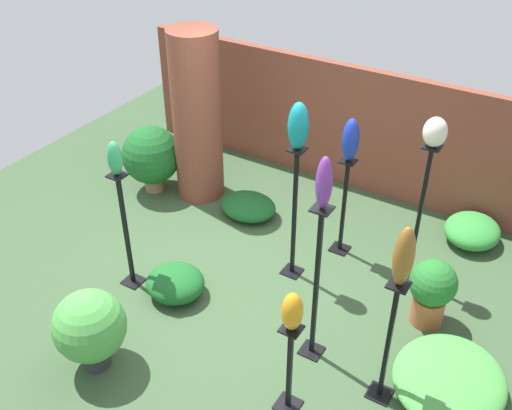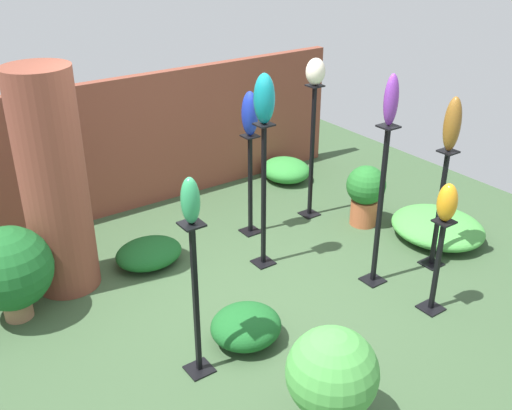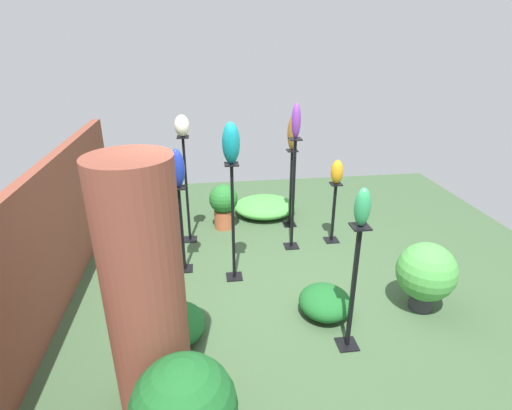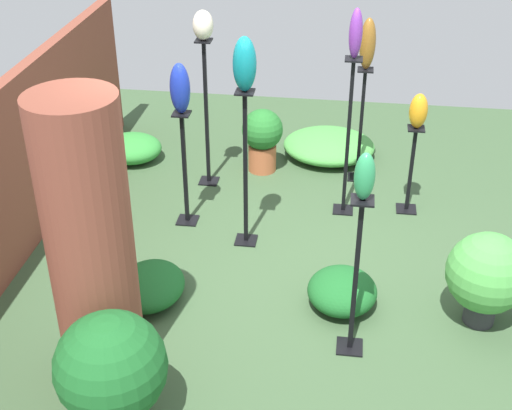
{
  "view_description": "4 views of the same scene",
  "coord_description": "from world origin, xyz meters",
  "px_view_note": "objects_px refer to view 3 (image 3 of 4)",
  "views": [
    {
      "loc": [
        2.64,
        -3.95,
        4.19
      ],
      "look_at": [
        -0.01,
        0.39,
        0.74
      ],
      "focal_mm": 42.0,
      "sensor_mm": 36.0,
      "label": 1
    },
    {
      "loc": [
        -2.67,
        -3.82,
        3.26
      ],
      "look_at": [
        0.24,
        0.3,
        0.77
      ],
      "focal_mm": 42.0,
      "sensor_mm": 36.0,
      "label": 2
    },
    {
      "loc": [
        -3.87,
        0.73,
        2.82
      ],
      "look_at": [
        0.28,
        0.17,
        1.04
      ],
      "focal_mm": 28.0,
      "sensor_mm": 36.0,
      "label": 3
    },
    {
      "loc": [
        -5.11,
        -0.43,
        3.72
      ],
      "look_at": [
        -0.25,
        0.24,
        0.8
      ],
      "focal_mm": 50.0,
      "sensor_mm": 36.0,
      "label": 4
    }
  ],
  "objects_px": {
    "art_vase_bronze": "(293,133)",
    "pedestal_teal": "(233,228)",
    "art_vase_cobalt": "(177,168)",
    "pedestal_cobalt": "(182,234)",
    "potted_plant_back_center": "(184,410)",
    "pedestal_bronze": "(291,192)",
    "art_vase_teal": "(231,143)",
    "pedestal_jade": "(353,294)",
    "pedestal_violet": "(293,199)",
    "art_vase_violet": "(296,121)",
    "art_vase_amber": "(337,172)",
    "art_vase_jade": "(362,207)",
    "pedestal_ivory": "(187,195)",
    "brick_pillar": "(145,295)",
    "art_vase_ivory": "(182,126)",
    "potted_plant_near_pillar": "(426,273)"
  },
  "relations": [
    {
      "from": "pedestal_teal",
      "to": "art_vase_cobalt",
      "type": "distance_m",
      "value": 0.97
    },
    {
      "from": "pedestal_jade",
      "to": "art_vase_cobalt",
      "type": "bearing_deg",
      "value": 45.15
    },
    {
      "from": "brick_pillar",
      "to": "pedestal_jade",
      "type": "xyz_separation_m",
      "value": [
        0.41,
        -1.79,
        -0.46
      ]
    },
    {
      "from": "art_vase_bronze",
      "to": "art_vase_violet",
      "type": "distance_m",
      "value": 0.79
    },
    {
      "from": "pedestal_violet",
      "to": "art_vase_cobalt",
      "type": "bearing_deg",
      "value": 105.29
    },
    {
      "from": "art_vase_ivory",
      "to": "art_vase_amber",
      "type": "xyz_separation_m",
      "value": [
        -0.3,
        -2.09,
        -0.64
      ]
    },
    {
      "from": "art_vase_bronze",
      "to": "pedestal_teal",
      "type": "bearing_deg",
      "value": 144.1
    },
    {
      "from": "art_vase_bronze",
      "to": "art_vase_violet",
      "type": "bearing_deg",
      "value": 169.92
    },
    {
      "from": "pedestal_cobalt",
      "to": "art_vase_amber",
      "type": "bearing_deg",
      "value": -76.49
    },
    {
      "from": "art_vase_teal",
      "to": "potted_plant_near_pillar",
      "type": "distance_m",
      "value": 2.55
    },
    {
      "from": "brick_pillar",
      "to": "potted_plant_back_center",
      "type": "distance_m",
      "value": 0.83
    },
    {
      "from": "art_vase_cobalt",
      "to": "art_vase_jade",
      "type": "bearing_deg",
      "value": -134.85
    },
    {
      "from": "art_vase_cobalt",
      "to": "art_vase_teal",
      "type": "height_order",
      "value": "art_vase_teal"
    },
    {
      "from": "pedestal_cobalt",
      "to": "pedestal_violet",
      "type": "xyz_separation_m",
      "value": [
        0.41,
        -1.51,
        0.22
      ]
    },
    {
      "from": "pedestal_violet",
      "to": "art_vase_amber",
      "type": "xyz_separation_m",
      "value": [
        0.1,
        -0.63,
        0.34
      ]
    },
    {
      "from": "pedestal_bronze",
      "to": "art_vase_ivory",
      "type": "height_order",
      "value": "art_vase_ivory"
    },
    {
      "from": "pedestal_jade",
      "to": "art_vase_violet",
      "type": "bearing_deg",
      "value": 3.35
    },
    {
      "from": "potted_plant_back_center",
      "to": "pedestal_jade",
      "type": "bearing_deg",
      "value": -57.8
    },
    {
      "from": "art_vase_bronze",
      "to": "art_vase_teal",
      "type": "distance_m",
      "value": 1.74
    },
    {
      "from": "pedestal_jade",
      "to": "art_vase_violet",
      "type": "xyz_separation_m",
      "value": [
        2.03,
        0.12,
        1.22
      ]
    },
    {
      "from": "pedestal_bronze",
      "to": "art_vase_cobalt",
      "type": "distance_m",
      "value": 2.14
    },
    {
      "from": "pedestal_ivory",
      "to": "potted_plant_back_center",
      "type": "distance_m",
      "value": 3.41
    },
    {
      "from": "pedestal_violet",
      "to": "art_vase_ivory",
      "type": "xyz_separation_m",
      "value": [
        0.41,
        1.46,
        0.97
      ]
    },
    {
      "from": "potted_plant_near_pillar",
      "to": "potted_plant_back_center",
      "type": "distance_m",
      "value": 2.91
    },
    {
      "from": "art_vase_violet",
      "to": "art_vase_bronze",
      "type": "bearing_deg",
      "value": -10.08
    },
    {
      "from": "art_vase_cobalt",
      "to": "pedestal_cobalt",
      "type": "bearing_deg",
      "value": 180.0
    },
    {
      "from": "pedestal_bronze",
      "to": "pedestal_jade",
      "type": "height_order",
      "value": "pedestal_jade"
    },
    {
      "from": "art_vase_violet",
      "to": "potted_plant_back_center",
      "type": "distance_m",
      "value": 3.56
    },
    {
      "from": "art_vase_ivory",
      "to": "art_vase_jade",
      "type": "relative_size",
      "value": 0.83
    },
    {
      "from": "art_vase_bronze",
      "to": "art_vase_jade",
      "type": "relative_size",
      "value": 1.49
    },
    {
      "from": "art_vase_teal",
      "to": "art_vase_amber",
      "type": "relative_size",
      "value": 1.37
    },
    {
      "from": "pedestal_violet",
      "to": "potted_plant_back_center",
      "type": "height_order",
      "value": "pedestal_violet"
    },
    {
      "from": "art_vase_amber",
      "to": "pedestal_teal",
      "type": "bearing_deg",
      "value": 117.41
    },
    {
      "from": "pedestal_jade",
      "to": "art_vase_violet",
      "type": "relative_size",
      "value": 2.89
    },
    {
      "from": "pedestal_cobalt",
      "to": "art_vase_cobalt",
      "type": "xyz_separation_m",
      "value": [
        0.0,
        0.0,
        0.86
      ]
    },
    {
      "from": "art_vase_violet",
      "to": "art_vase_amber",
      "type": "distance_m",
      "value": 0.98
    },
    {
      "from": "pedestal_teal",
      "to": "art_vase_bronze",
      "type": "xyz_separation_m",
      "value": [
        1.4,
        -1.01,
        0.81
      ]
    },
    {
      "from": "pedestal_violet",
      "to": "pedestal_teal",
      "type": "bearing_deg",
      "value": 127.75
    },
    {
      "from": "pedestal_jade",
      "to": "art_vase_teal",
      "type": "xyz_separation_m",
      "value": [
        1.35,
        1.0,
        1.13
      ]
    },
    {
      "from": "pedestal_violet",
      "to": "art_vase_jade",
      "type": "distance_m",
      "value": 2.17
    },
    {
      "from": "potted_plant_back_center",
      "to": "pedestal_bronze",
      "type": "bearing_deg",
      "value": -22.49
    },
    {
      "from": "art_vase_amber",
      "to": "art_vase_ivory",
      "type": "bearing_deg",
      "value": 81.74
    },
    {
      "from": "pedestal_bronze",
      "to": "pedestal_violet",
      "type": "bearing_deg",
      "value": 169.92
    },
    {
      "from": "art_vase_jade",
      "to": "potted_plant_back_center",
      "type": "relative_size",
      "value": 0.4
    },
    {
      "from": "pedestal_cobalt",
      "to": "potted_plant_back_center",
      "type": "xyz_separation_m",
      "value": [
        -2.58,
        -0.1,
        -0.03
      ]
    },
    {
      "from": "art_vase_teal",
      "to": "art_vase_violet",
      "type": "bearing_deg",
      "value": -52.25
    },
    {
      "from": "brick_pillar",
      "to": "art_vase_violet",
      "type": "xyz_separation_m",
      "value": [
        2.44,
        -1.67,
        0.76
      ]
    },
    {
      "from": "pedestal_ivory",
      "to": "art_vase_jade",
      "type": "bearing_deg",
      "value": -147.13
    },
    {
      "from": "pedestal_ivory",
      "to": "art_vase_jade",
      "type": "distance_m",
      "value": 3.0
    },
    {
      "from": "art_vase_cobalt",
      "to": "art_vase_amber",
      "type": "xyz_separation_m",
      "value": [
        0.51,
        -2.14,
        -0.31
      ]
    }
  ]
}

